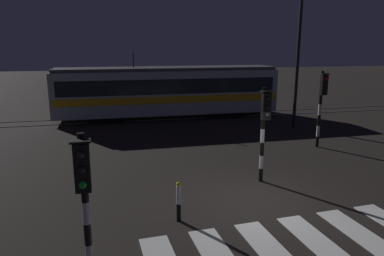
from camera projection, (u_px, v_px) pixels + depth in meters
The scene contains 9 objects.
ground_plane at pixel (254, 202), 10.95m from camera, with size 120.00×120.00×0.00m, color black.
rail_near at pixel (177, 119), 22.95m from camera, with size 80.00×0.12×0.03m, color #59595E.
rail_far at pixel (173, 115), 24.32m from camera, with size 80.00×0.12×0.03m, color #59595E.
traffic_light_median_centre at pixel (264, 121), 12.03m from camera, with size 0.36×0.42×3.27m.
traffic_light_corner_far_right at pixel (322, 98), 16.21m from camera, with size 0.36×0.42×3.50m.
traffic_light_corner_near_left at pixel (84, 190), 6.61m from camera, with size 0.36×0.42×3.11m.
street_lamp_trackside_right at pixel (301, 44), 19.53m from camera, with size 0.44×1.21×7.40m.
tram at pixel (168, 91), 23.14m from camera, with size 14.21×2.58×4.15m.
bollard_island_edge at pixel (179, 202), 9.64m from camera, with size 0.12×0.12×1.11m.
Camera 1 is at (-4.12, -9.47, 4.66)m, focal length 33.80 mm.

